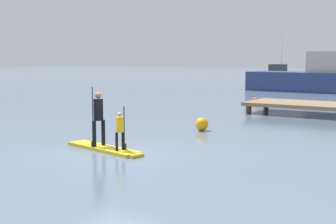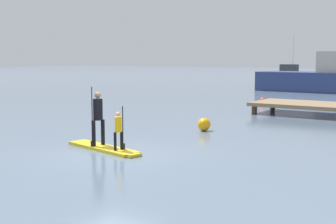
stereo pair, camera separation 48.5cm
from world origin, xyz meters
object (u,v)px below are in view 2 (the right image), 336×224
Objects in this scene: paddler_child_solo at (118,128)px; mooring_buoy_far at (204,124)px; paddleboard_near at (104,148)px; motor_boat_small_navy at (289,77)px; mooring_buoy_near at (263,101)px; paddler_adult at (98,115)px.

mooring_buoy_far is (-0.03, 5.24, -0.50)m from paddler_child_solo.
mooring_buoy_far reaches higher than paddleboard_near.
mooring_buoy_near is at bearing -73.81° from motor_boat_small_navy.
paddler_adult is at bearing 169.44° from paddleboard_near.
motor_boat_small_navy is (-8.54, 41.25, -0.32)m from paddler_adult.
mooring_buoy_far is (9.53, -36.20, -0.50)m from motor_boat_small_navy.
paddler_child_solo reaches higher than paddleboard_near.
paddler_child_solo is 5.26m from mooring_buoy_far.
mooring_buoy_near is 11.75m from mooring_buoy_far.
paddleboard_near is 6.15× the size of mooring_buoy_far.
paddleboard_near is 1.08m from paddler_adult.
paddler_child_solo reaches higher than mooring_buoy_far.
motor_boat_small_navy is at bearing 102.99° from paddler_child_solo.
mooring_buoy_far is at bearing -78.39° from mooring_buoy_near.
motor_boat_small_navy is 25.72m from mooring_buoy_near.
paddler_child_solo is at bearing -89.65° from mooring_buoy_far.
motor_boat_small_navy reaches higher than paddleboard_near.
paddler_child_solo is at bearing -77.01° from motor_boat_small_navy.
paddler_adult is 0.31× the size of motor_boat_small_navy.
paddler_child_solo is at bearing -81.86° from mooring_buoy_near.
paddler_adult is (-0.29, 0.05, 1.04)m from paddleboard_near.
paddler_adult is 42.12m from motor_boat_small_navy.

